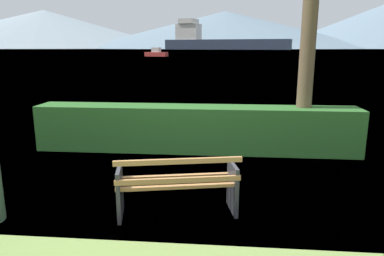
% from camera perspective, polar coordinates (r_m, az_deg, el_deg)
% --- Properties ---
extents(ground_plane, '(1400.00, 1400.00, 0.00)m').
position_cam_1_polar(ground_plane, '(5.02, -2.35, -13.31)').
color(ground_plane, olive).
extents(water_surface, '(620.00, 620.00, 0.00)m').
position_cam_1_polar(water_surface, '(313.69, 5.22, 12.38)').
color(water_surface, '#6B8EA3').
rests_on(water_surface, ground_plane).
extents(park_bench, '(1.68, 0.88, 0.87)m').
position_cam_1_polar(park_bench, '(4.80, -2.35, -9.07)').
color(park_bench, '#A0703F').
rests_on(park_bench, ground_plane).
extents(hedge_row, '(6.86, 0.74, 0.97)m').
position_cam_1_polar(hedge_row, '(7.70, 0.55, -0.10)').
color(hedge_row, '#285B23').
rests_on(hedge_row, ground_plane).
extents(cargo_ship_large, '(101.11, 41.21, 24.37)m').
position_cam_1_polar(cargo_ship_large, '(296.57, 3.99, 13.70)').
color(cargo_ship_large, '#2D384C').
rests_on(cargo_ship_large, water_surface).
extents(sailboat_mid, '(5.65, 3.26, 2.04)m').
position_cam_1_polar(sailboat_mid, '(85.17, -5.73, 11.77)').
color(sailboat_mid, '#B2332D').
rests_on(sailboat_mid, water_surface).
extents(distant_hills, '(941.09, 419.99, 76.14)m').
position_cam_1_polar(distant_hills, '(551.33, 7.04, 15.80)').
color(distant_hills, gray).
rests_on(distant_hills, ground_plane).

